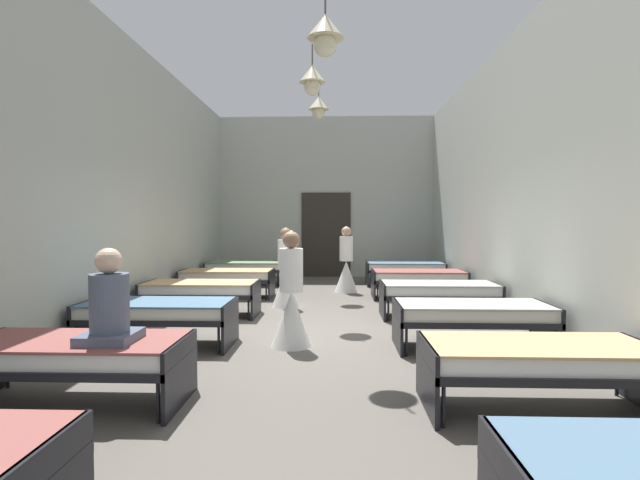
# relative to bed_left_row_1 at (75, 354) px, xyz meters

# --- Properties ---
(ground_plane) EXTENTS (6.68, 13.68, 0.10)m
(ground_plane) POSITION_rel_bed_left_row_1_xyz_m (1.99, 2.85, -0.49)
(ground_plane) COLOR #59544C
(room_shell) EXTENTS (6.48, 13.28, 4.56)m
(room_shell) POSITION_rel_bed_left_row_1_xyz_m (1.99, 4.19, 1.85)
(room_shell) COLOR #B2B7AD
(room_shell) RESTS_ON ground
(bed_left_row_1) EXTENTS (1.90, 0.84, 0.57)m
(bed_left_row_1) POSITION_rel_bed_left_row_1_xyz_m (0.00, 0.00, 0.00)
(bed_left_row_1) COLOR black
(bed_left_row_1) RESTS_ON ground
(bed_right_row_1) EXTENTS (1.90, 0.84, 0.57)m
(bed_right_row_1) POSITION_rel_bed_left_row_1_xyz_m (3.98, 0.00, 0.00)
(bed_right_row_1) COLOR black
(bed_right_row_1) RESTS_ON ground
(bed_left_row_2) EXTENTS (1.90, 0.84, 0.57)m
(bed_left_row_2) POSITION_rel_bed_left_row_1_xyz_m (0.00, 1.90, 0.00)
(bed_left_row_2) COLOR black
(bed_left_row_2) RESTS_ON ground
(bed_right_row_2) EXTENTS (1.90, 0.84, 0.57)m
(bed_right_row_2) POSITION_rel_bed_left_row_1_xyz_m (3.98, 1.90, 0.00)
(bed_right_row_2) COLOR black
(bed_right_row_2) RESTS_ON ground
(bed_left_row_3) EXTENTS (1.90, 0.84, 0.57)m
(bed_left_row_3) POSITION_rel_bed_left_row_1_xyz_m (0.00, 3.80, 0.00)
(bed_left_row_3) COLOR black
(bed_left_row_3) RESTS_ON ground
(bed_right_row_3) EXTENTS (1.90, 0.84, 0.57)m
(bed_right_row_3) POSITION_rel_bed_left_row_1_xyz_m (3.98, 3.80, 0.00)
(bed_right_row_3) COLOR black
(bed_right_row_3) RESTS_ON ground
(bed_left_row_4) EXTENTS (1.90, 0.84, 0.57)m
(bed_left_row_4) POSITION_rel_bed_left_row_1_xyz_m (0.00, 5.70, 0.00)
(bed_left_row_4) COLOR black
(bed_left_row_4) RESTS_ON ground
(bed_right_row_4) EXTENTS (1.90, 0.84, 0.57)m
(bed_right_row_4) POSITION_rel_bed_left_row_1_xyz_m (3.98, 5.70, 0.00)
(bed_right_row_4) COLOR black
(bed_right_row_4) RESTS_ON ground
(bed_left_row_5) EXTENTS (1.90, 0.84, 0.57)m
(bed_left_row_5) POSITION_rel_bed_left_row_1_xyz_m (0.00, 7.60, 0.00)
(bed_left_row_5) COLOR black
(bed_left_row_5) RESTS_ON ground
(bed_right_row_5) EXTENTS (1.90, 0.84, 0.57)m
(bed_right_row_5) POSITION_rel_bed_left_row_1_xyz_m (3.98, 7.60, 0.00)
(bed_right_row_5) COLOR black
(bed_right_row_5) RESTS_ON ground
(nurse_near_aisle) EXTENTS (0.52, 0.52, 1.49)m
(nurse_near_aisle) POSITION_rel_bed_left_row_1_xyz_m (2.50, 6.50, 0.09)
(nurse_near_aisle) COLOR white
(nurse_near_aisle) RESTS_ON ground
(nurse_mid_aisle) EXTENTS (0.52, 0.52, 1.49)m
(nurse_mid_aisle) POSITION_rel_bed_left_row_1_xyz_m (1.34, 4.65, 0.09)
(nurse_mid_aisle) COLOR white
(nurse_mid_aisle) RESTS_ON ground
(nurse_far_aisle) EXTENTS (0.52, 0.52, 1.49)m
(nurse_far_aisle) POSITION_rel_bed_left_row_1_xyz_m (1.70, 1.94, 0.09)
(nurse_far_aisle) COLOR white
(nurse_far_aisle) RESTS_ON ground
(patient_seated_primary) EXTENTS (0.44, 0.44, 0.80)m
(patient_seated_primary) POSITION_rel_bed_left_row_1_xyz_m (0.35, -0.07, 0.43)
(patient_seated_primary) COLOR #515B70
(patient_seated_primary) RESTS_ON bed_left_row_1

